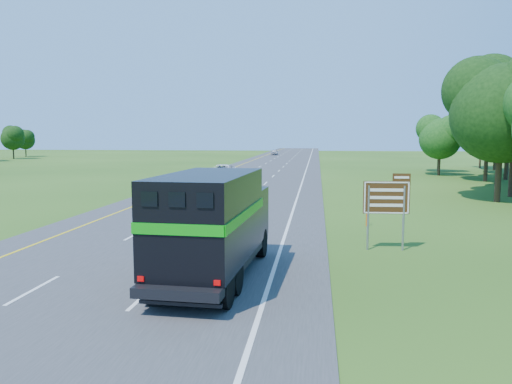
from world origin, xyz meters
TOP-DOWN VIEW (x-y plane):
  - ground at (0.00, 0.00)m, footprint 300.00×300.00m
  - road at (0.00, 50.00)m, footprint 15.00×260.00m
  - lane_markings at (0.00, 50.00)m, footprint 11.15×260.00m
  - horse_truck at (3.56, 3.95)m, footprint 2.99×8.32m
  - white_suv at (-3.39, 42.03)m, footprint 2.77×5.87m
  - far_car at (-3.57, 112.30)m, footprint 1.84×4.14m
  - exit_sign at (9.98, 9.14)m, footprint 1.95×0.15m
  - delineator at (9.72, 14.89)m, footprint 0.10×0.05m

SIDE VIEW (x-z plane):
  - ground at x=0.00m, z-range 0.00..0.00m
  - road at x=0.00m, z-range 0.00..0.04m
  - lane_markings at x=0.00m, z-range 0.04..0.05m
  - delineator at x=9.72m, z-range 0.04..1.21m
  - far_car at x=-3.57m, z-range 0.04..1.42m
  - white_suv at x=-3.39m, z-range 0.04..1.66m
  - horse_truck at x=3.56m, z-range 0.17..3.79m
  - exit_sign at x=9.98m, z-range 0.49..3.79m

